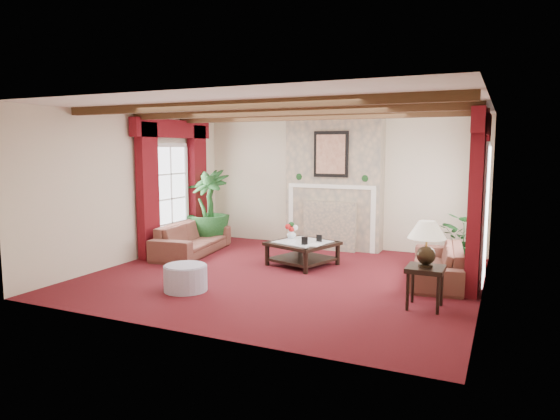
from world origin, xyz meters
The scene contains 23 objects.
floor centered at (0.00, 0.00, 0.00)m, with size 6.00×6.00×0.00m, color #460C12.
ceiling centered at (0.00, 0.00, 2.70)m, with size 6.00×6.00×0.00m, color white.
back_wall centered at (0.00, 2.75, 1.35)m, with size 6.00×0.02×2.70m, color beige.
left_wall centered at (-3.00, 0.00, 1.35)m, with size 0.02×5.50×2.70m, color beige.
right_wall centered at (3.00, 0.00, 1.35)m, with size 0.02×5.50×2.70m, color beige.
ceiling_beams centered at (0.00, 0.00, 2.64)m, with size 6.00×3.00×0.12m, color #321F0F, non-canonical shape.
fireplace centered at (0.00, 2.55, 2.70)m, with size 2.00×0.52×2.70m, color tan, non-canonical shape.
french_door_left centered at (-2.97, 1.00, 2.13)m, with size 0.10×1.10×2.16m, color white, non-canonical shape.
french_door_right centered at (2.97, 1.00, 2.13)m, with size 0.10×1.10×2.16m, color white, non-canonical shape.
curtains_left centered at (-2.86, 1.00, 2.55)m, with size 0.20×2.40×2.55m, color #530B0F, non-canonical shape.
curtains_right centered at (2.86, 1.00, 2.55)m, with size 0.20×2.40×2.55m, color #530B0F, non-canonical shape.
sofa_left centered at (-2.35, 0.85, 0.41)m, with size 0.91×2.14×0.81m, color #3B1017.
sofa_right centered at (2.31, 0.75, 0.37)m, with size 0.78×1.96×0.75m, color #3B1017.
potted_palm centered at (-2.52, 1.70, 0.45)m, with size 0.92×1.62×0.90m, color black.
small_plant centered at (2.65, 1.87, 0.37)m, with size 1.29×1.29×0.75m, color black.
coffee_table centered at (-0.01, 0.85, 0.21)m, with size 1.02×1.02×0.42m, color black, non-canonical shape.
side_table centered at (2.34, -0.72, 0.28)m, with size 0.47×0.47×0.55m, color black, non-canonical shape.
ottoman centered at (-0.96, -1.35, 0.19)m, with size 0.64×0.64×0.37m, color gray.
table_lamp centered at (2.34, -0.72, 0.86)m, with size 0.49×0.49×0.62m, color black, non-canonical shape.
flower_vase centered at (-0.32, 1.08, 0.50)m, with size 0.18×0.19×0.17m, color silver.
book centered at (0.21, 0.63, 0.57)m, with size 0.22×0.05×0.30m, color black.
photo_frame_a centered at (0.14, 0.58, 0.49)m, with size 0.11×0.02×0.15m, color black, non-canonical shape.
photo_frame_b centered at (0.27, 0.95, 0.48)m, with size 0.10×0.02×0.13m, color black, non-canonical shape.
Camera 1 is at (3.25, -7.24, 2.08)m, focal length 32.00 mm.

